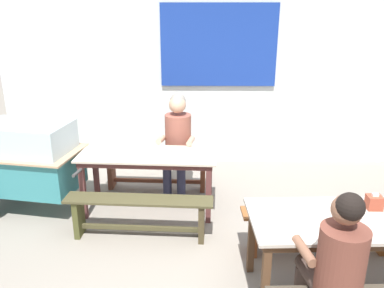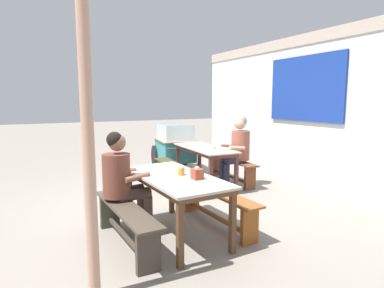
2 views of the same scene
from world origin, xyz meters
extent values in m
plane|color=gray|center=(0.00, 0.00, 0.00)|extent=(40.00, 40.00, 0.00)
cube|color=silver|center=(0.00, 2.90, 1.31)|extent=(6.49, 0.12, 2.61)
cube|color=#1A3896|center=(0.05, 2.81, 1.82)|extent=(1.70, 0.03, 1.18)
cube|color=#BCAA9A|center=(0.00, 2.92, 2.71)|extent=(6.49, 0.20, 0.20)
cube|color=#C1B39E|center=(-0.83, 1.21, 0.72)|extent=(1.64, 0.70, 0.02)
cube|color=brown|center=(-0.83, 1.21, 0.68)|extent=(1.55, 0.64, 0.06)
cube|color=brown|center=(-0.09, 1.42, 0.33)|extent=(0.06, 0.06, 0.65)
cube|color=brown|center=(-0.12, 0.92, 0.33)|extent=(0.06, 0.06, 0.65)
cube|color=brown|center=(-1.54, 1.50, 0.33)|extent=(0.06, 0.06, 0.65)
cube|color=brown|center=(-1.56, 1.00, 0.33)|extent=(0.06, 0.06, 0.65)
cube|color=#B7AB9D|center=(0.98, -0.24, 0.72)|extent=(1.62, 0.81, 0.03)
cube|color=#523622|center=(0.98, -0.24, 0.68)|extent=(1.54, 0.75, 0.06)
cube|color=#523622|center=(1.69, 0.10, 0.32)|extent=(0.06, 0.06, 0.65)
cube|color=#523622|center=(1.71, -0.53, 0.32)|extent=(0.06, 0.06, 0.65)
cube|color=#523622|center=(0.25, 0.04, 0.32)|extent=(0.06, 0.06, 0.65)
cube|color=#523622|center=(0.28, -0.59, 0.32)|extent=(0.06, 0.06, 0.65)
cube|color=brown|center=(-0.80, 1.82, 0.44)|extent=(1.50, 0.33, 0.03)
cube|color=brown|center=(-0.17, 1.78, 0.21)|extent=(0.07, 0.22, 0.43)
cube|color=brown|center=(-1.42, 1.85, 0.21)|extent=(0.07, 0.22, 0.43)
cube|color=brown|center=(-0.80, 1.82, 0.11)|extent=(1.21, 0.11, 0.04)
cube|color=#443F26|center=(-0.86, 0.60, 0.45)|extent=(1.58, 0.34, 0.02)
cube|color=#423822|center=(-0.20, 0.57, 0.22)|extent=(0.07, 0.22, 0.43)
cube|color=#454622|center=(-1.52, 0.64, 0.22)|extent=(0.07, 0.22, 0.43)
cube|color=#443F26|center=(-0.86, 0.60, 0.11)|extent=(1.29, 0.11, 0.04)
cube|color=brown|center=(0.96, 0.37, 0.44)|extent=(1.54, 0.33, 0.02)
cube|color=brown|center=(1.60, 0.39, 0.22)|extent=(0.07, 0.22, 0.43)
cube|color=brown|center=(0.31, 0.34, 0.22)|extent=(0.07, 0.22, 0.43)
cube|color=brown|center=(0.96, 0.37, 0.11)|extent=(1.25, 0.10, 0.04)
cube|color=#443B2F|center=(1.01, -0.85, 0.44)|extent=(1.53, 0.34, 0.03)
cube|color=#41372F|center=(1.65, -0.82, 0.22)|extent=(0.07, 0.24, 0.43)
cube|color=#3E4130|center=(0.37, -0.88, 0.22)|extent=(0.07, 0.24, 0.43)
cube|color=#443B2F|center=(1.01, -0.85, 0.11)|extent=(1.24, 0.10, 0.04)
cube|color=teal|center=(-2.25, 1.25, 0.49)|extent=(1.21, 0.87, 0.45)
cube|color=silver|center=(-2.25, 1.25, 0.90)|extent=(1.09, 0.78, 0.36)
cube|color=tan|center=(-2.25, 1.25, 0.73)|extent=(1.30, 0.96, 0.02)
cylinder|color=black|center=(-2.68, 1.71, 0.27)|extent=(0.54, 0.14, 0.54)
cylinder|color=black|center=(-2.81, 0.96, 0.27)|extent=(0.54, 0.14, 0.54)
cylinder|color=#333333|center=(-1.76, 1.17, 0.13)|extent=(0.05, 0.05, 0.27)
cylinder|color=#3F3F3F|center=(-1.53, 1.13, 0.63)|extent=(0.15, 0.69, 0.04)
cylinder|color=#2E304A|center=(-0.63, 1.49, 0.23)|extent=(0.11, 0.11, 0.46)
cylinder|color=#2E304A|center=(-0.45, 1.47, 0.23)|extent=(0.11, 0.11, 0.46)
cylinder|color=#2E304A|center=(-0.61, 1.65, 0.51)|extent=(0.17, 0.38, 0.13)
cylinder|color=#2E304A|center=(-0.43, 1.63, 0.51)|extent=(0.17, 0.38, 0.13)
cylinder|color=#924F40|center=(-0.50, 1.80, 0.77)|extent=(0.34, 0.34, 0.55)
sphere|color=tan|center=(-0.50, 1.78, 1.19)|extent=(0.22, 0.22, 0.22)
sphere|color=gray|center=(-0.50, 1.81, 1.22)|extent=(0.20, 0.20, 0.20)
cylinder|color=tan|center=(-0.71, 1.65, 0.76)|extent=(0.11, 0.31, 0.11)
cylinder|color=tan|center=(-0.33, 1.60, 0.76)|extent=(0.11, 0.31, 0.10)
cylinder|color=#45342E|center=(0.75, -0.50, 0.23)|extent=(0.11, 0.11, 0.46)
cylinder|color=#45342E|center=(0.57, -0.52, 0.23)|extent=(0.11, 0.11, 0.46)
cylinder|color=#45342E|center=(0.78, -0.67, 0.51)|extent=(0.19, 0.41, 0.13)
cylinder|color=#45342E|center=(0.60, -0.70, 0.51)|extent=(0.19, 0.41, 0.13)
cylinder|color=brown|center=(0.71, -0.86, 0.75)|extent=(0.32, 0.32, 0.51)
sphere|color=brown|center=(0.71, -0.84, 1.13)|extent=(0.20, 0.20, 0.20)
sphere|color=black|center=(0.72, -0.87, 1.17)|extent=(0.19, 0.19, 0.19)
cylinder|color=brown|center=(0.87, -0.66, 0.74)|extent=(0.11, 0.31, 0.10)
cylinder|color=brown|center=(0.51, -0.71, 0.74)|extent=(0.11, 0.31, 0.07)
cube|color=#9E412C|center=(1.25, -0.09, 0.79)|extent=(0.12, 0.11, 0.12)
cube|color=white|center=(1.25, -0.09, 0.86)|extent=(0.05, 0.03, 0.02)
cylinder|color=orange|center=(0.99, -0.16, 0.78)|extent=(0.08, 0.08, 0.09)
cylinder|color=white|center=(0.99, -0.16, 0.83)|extent=(0.08, 0.08, 0.02)
cylinder|color=silver|center=(-0.63, 1.24, 0.76)|extent=(0.17, 0.17, 0.05)
cylinder|color=tan|center=(1.81, -1.35, 1.26)|extent=(0.10, 0.10, 2.52)
camera|label=1|loc=(-0.24, -3.08, 2.35)|focal=36.78mm
camera|label=2|loc=(4.35, -1.78, 1.62)|focal=30.04mm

